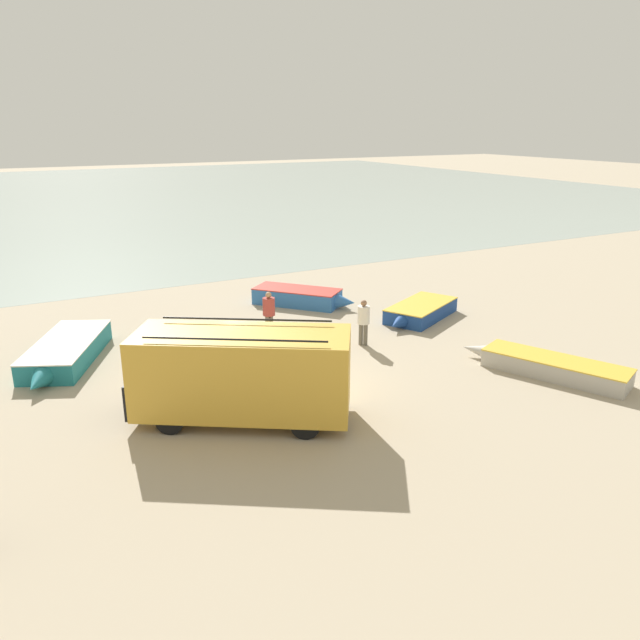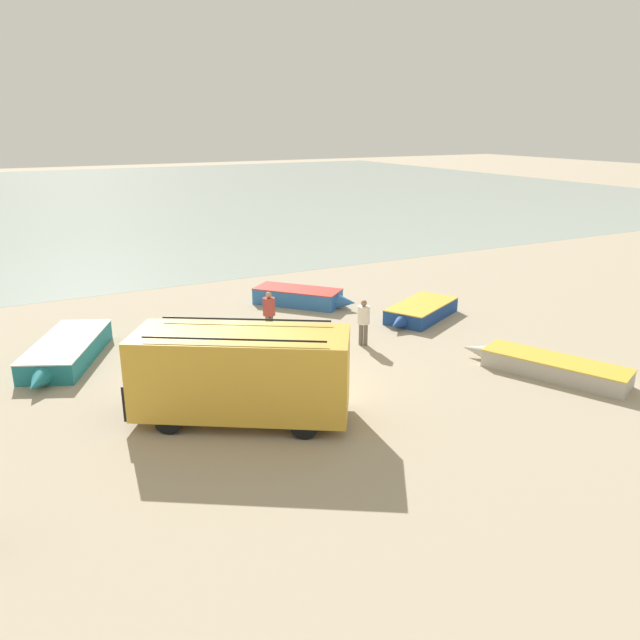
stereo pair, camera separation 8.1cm
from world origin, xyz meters
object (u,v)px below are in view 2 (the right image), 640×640
at_px(fishing_rowboat_2, 549,366).
at_px(fishing_rowboat_3, 301,297).
at_px(fishing_rowboat_1, 420,311).
at_px(fisherman_0, 364,318).
at_px(fisherman_2, 269,310).
at_px(parked_van, 241,373).
at_px(fishing_rowboat_0, 65,352).

bearing_deg(fishing_rowboat_2, fishing_rowboat_3, -6.20).
relative_size(fishing_rowboat_1, fishing_rowboat_3, 1.04).
height_order(fisherman_0, fisherman_2, fisherman_2).
bearing_deg(fisherman_2, fishing_rowboat_2, 24.57).
bearing_deg(parked_van, fisherman_2, -87.36).
xyz_separation_m(fishing_rowboat_0, fishing_rowboat_3, (9.47, 2.29, 0.01)).
relative_size(parked_van, fisherman_0, 3.54).
bearing_deg(fisherman_0, fishing_rowboat_0, 111.53).
distance_m(fishing_rowboat_0, fisherman_0, 9.68).
distance_m(fishing_rowboat_0, fishing_rowboat_1, 12.79).
height_order(fishing_rowboat_0, fishing_rowboat_1, fishing_rowboat_0).
bearing_deg(parked_van, fisherman_0, -117.38).
distance_m(parked_van, fishing_rowboat_0, 7.34).
bearing_deg(fishing_rowboat_0, fishing_rowboat_2, 82.94).
bearing_deg(parked_van, fishing_rowboat_2, -157.28).
bearing_deg(fishing_rowboat_3, fisherman_2, -82.94).
distance_m(parked_van, fishing_rowboat_1, 10.45).
relative_size(fishing_rowboat_0, fisherman_2, 3.15).
xyz_separation_m(parked_van, fisherman_0, (5.68, 3.31, -0.33)).
bearing_deg(fisherman_0, fishing_rowboat_1, -26.50).
height_order(fishing_rowboat_1, fishing_rowboat_3, fishing_rowboat_3).
height_order(parked_van, fishing_rowboat_1, parked_van).
bearing_deg(fishing_rowboat_0, parked_van, 53.62).
bearing_deg(fishing_rowboat_3, parked_van, -75.39).
distance_m(parked_van, fishing_rowboat_2, 9.39).
relative_size(fishing_rowboat_1, fisherman_0, 2.55).
xyz_separation_m(fishing_rowboat_2, fisherman_2, (-6.00, 7.18, 0.70)).
height_order(fishing_rowboat_1, fisherman_2, fisherman_2).
relative_size(fishing_rowboat_2, fishing_rowboat_3, 1.28).
bearing_deg(fishing_rowboat_2, fishing_rowboat_1, -23.67).
height_order(parked_van, fisherman_0, parked_van).
distance_m(fishing_rowboat_3, fisherman_0, 5.42).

